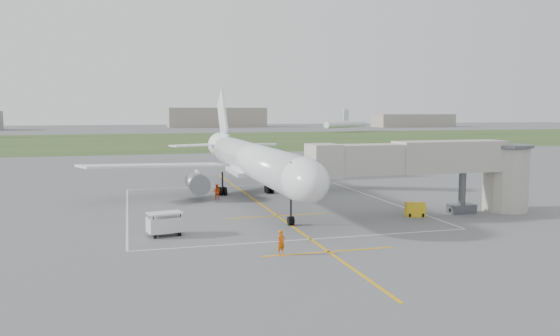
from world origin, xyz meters
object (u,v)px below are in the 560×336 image
object	(u,v)px
ramp_worker_nose	(281,243)
ramp_worker_wing	(217,192)
airliner	(253,161)
baggage_cart	(165,224)
jet_bridge	(443,166)
gpu_unit	(415,209)

from	to	relation	value
ramp_worker_nose	ramp_worker_wing	distance (m)	25.26
ramp_worker_nose	ramp_worker_wing	size ratio (longest dim) A/B	1.01
airliner	baggage_cart	size ratio (longest dim) A/B	15.40
baggage_cart	ramp_worker_nose	bearing A→B (deg)	-59.79
jet_bridge	ramp_worker_nose	size ratio (longest dim) A/B	13.08
ramp_worker_wing	airliner	bearing A→B (deg)	-170.57
jet_bridge	gpu_unit	bearing A→B (deg)	-176.39
gpu_unit	ramp_worker_wing	bearing A→B (deg)	153.38
gpu_unit	baggage_cart	world-z (taller)	baggage_cart
jet_bridge	ramp_worker_nose	xyz separation A→B (m)	(-19.25, -10.40, -3.85)
ramp_worker_nose	jet_bridge	bearing A→B (deg)	4.48
gpu_unit	ramp_worker_wing	distance (m)	22.59
baggage_cart	airliner	bearing A→B (deg)	44.16
jet_bridge	ramp_worker_wing	size ratio (longest dim) A/B	13.16
ramp_worker_nose	ramp_worker_wing	bearing A→B (deg)	67.41
jet_bridge	gpu_unit	xyz separation A→B (m)	(-2.98, -0.19, -4.08)
airliner	gpu_unit	xyz separation A→B (m)	(12.75, -14.44, -3.73)
baggage_cart	ramp_worker_wing	size ratio (longest dim) A/B	1.71
baggage_cart	ramp_worker_wing	bearing A→B (deg)	55.93
ramp_worker_wing	baggage_cart	bearing A→B (deg)	85.74
airliner	jet_bridge	world-z (taller)	airliner
airliner	jet_bridge	distance (m)	21.22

